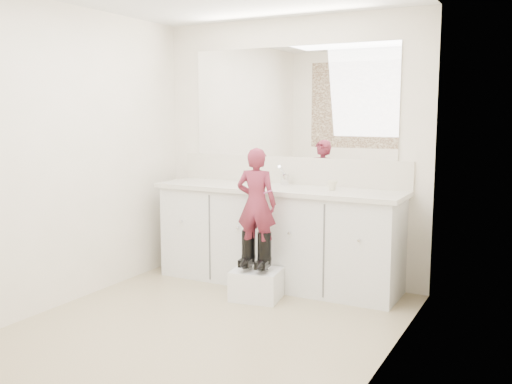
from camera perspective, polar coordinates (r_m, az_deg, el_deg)
The scene contains 18 objects.
floor at distance 4.26m, azimuth -5.17°, elevation -13.38°, with size 3.00×3.00×0.00m, color #8E7D5D.
wall_back at distance 5.30m, azimuth 3.50°, elevation 4.18°, with size 2.60×2.60×0.00m, color beige.
wall_front at distance 2.86m, azimuth -22.02°, elevation 0.36°, with size 2.60×2.60×0.00m, color beige.
wall_left at distance 4.82m, azimuth -18.48°, elevation 3.40°, with size 3.00×3.00×0.00m, color beige.
wall_right at distance 3.46m, azimuth 13.00°, elevation 1.96°, with size 3.00×3.00×0.00m, color beige.
vanity_cabinet at distance 5.17m, azimuth 2.17°, elevation -4.61°, with size 2.20×0.55×0.85m, color silver.
countertop at distance 5.07m, azimuth 2.13°, elevation 0.27°, with size 2.28×0.58×0.04m, color beige.
backsplash at distance 5.31m, azimuth 3.42°, elevation 2.18°, with size 2.28×0.03×0.25m, color beige.
mirror at distance 5.28m, azimuth 3.49°, elevation 8.94°, with size 2.00×0.02×1.00m, color white.
dot_panel at distance 2.84m, azimuth -22.34°, elevation 9.40°, with size 2.00×0.01×1.20m, color #472819.
faucet at distance 5.21m, azimuth 2.91°, elevation 1.25°, with size 0.08×0.08×0.10m, color silver.
cup at distance 4.91m, azimuth 7.63°, elevation 0.65°, with size 0.09×0.09×0.08m, color beige.
soap_bottle at distance 5.18m, azimuth -0.09°, elevation 1.62°, with size 0.08×0.08×0.17m, color white.
step_stool at distance 4.82m, azimuth 0.04°, elevation -9.22°, with size 0.39×0.33×0.25m, color white.
boot_left at distance 4.78m, azimuth -0.76°, elevation -5.78°, with size 0.12×0.22×0.33m, color black, non-canonical shape.
boot_right at distance 4.71m, azimuth 0.85°, elevation -5.98°, with size 0.12×0.22×0.33m, color black, non-canonical shape.
toddler at distance 4.66m, azimuth 0.04°, elevation -1.16°, with size 0.33×0.22×0.92m, color #B53753.
toothbrush at distance 4.62m, azimuth 0.80°, elevation -0.11°, with size 0.01×0.01×0.14m, color #CE509B.
Camera 1 is at (2.17, -3.33, 1.55)m, focal length 40.00 mm.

